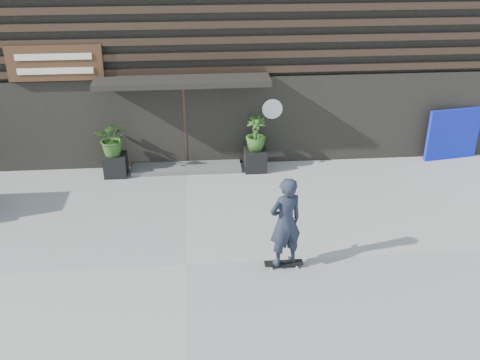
{
  "coord_description": "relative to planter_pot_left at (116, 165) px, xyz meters",
  "views": [
    {
      "loc": [
        0.3,
        -9.39,
        6.56
      ],
      "look_at": [
        1.23,
        1.58,
        1.1
      ],
      "focal_mm": 41.39,
      "sensor_mm": 36.0,
      "label": 1
    }
  ],
  "objects": [
    {
      "name": "ground",
      "position": [
        1.9,
        -4.4,
        -0.3
      ],
      "size": [
        80.0,
        80.0,
        0.0
      ],
      "primitive_type": "plane",
      "color": "#9E9B96",
      "rests_on": "ground"
    },
    {
      "name": "entrance_step",
      "position": [
        1.9,
        0.2,
        -0.24
      ],
      "size": [
        3.0,
        0.8,
        0.12
      ],
      "primitive_type": "cube",
      "color": "#535250",
      "rests_on": "ground"
    },
    {
      "name": "planter_pot_left",
      "position": [
        0.0,
        0.0,
        0.0
      ],
      "size": [
        0.6,
        0.6,
        0.6
      ],
      "primitive_type": "cube",
      "color": "black",
      "rests_on": "ground"
    },
    {
      "name": "bamboo_left",
      "position": [
        0.0,
        0.0,
        0.78
      ],
      "size": [
        0.86,
        0.75,
        0.96
      ],
      "primitive_type": "imported",
      "color": "#2D591E",
      "rests_on": "planter_pot_left"
    },
    {
      "name": "planter_pot_right",
      "position": [
        3.8,
        0.0,
        0.0
      ],
      "size": [
        0.6,
        0.6,
        0.6
      ],
      "primitive_type": "cube",
      "color": "black",
      "rests_on": "ground"
    },
    {
      "name": "bamboo_right",
      "position": [
        3.8,
        0.0,
        0.78
      ],
      "size": [
        0.54,
        0.54,
        0.96
      ],
      "primitive_type": "imported",
      "color": "#2D591E",
      "rests_on": "planter_pot_right"
    },
    {
      "name": "blue_tarp",
      "position": [
        9.49,
        0.3,
        0.45
      ],
      "size": [
        1.59,
        0.37,
        1.49
      ],
      "primitive_type": "cube",
      "rotation": [
        0.0,
        0.0,
        0.16
      ],
      "color": "#0D18B2",
      "rests_on": "ground"
    },
    {
      "name": "skateboarder",
      "position": [
        3.87,
        -4.62,
        0.74
      ],
      "size": [
        0.81,
        0.67,
        2.0
      ],
      "color": "black",
      "rests_on": "ground"
    }
  ]
}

